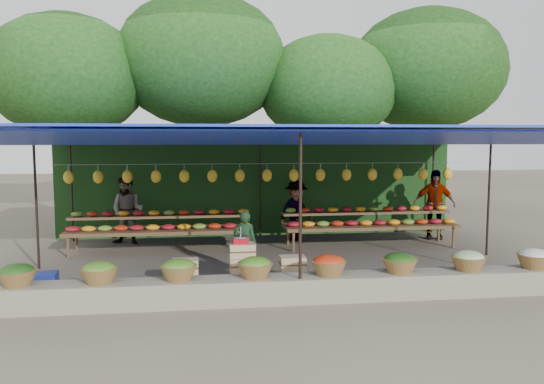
{
  "coord_description": "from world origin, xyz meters",
  "views": [
    {
      "loc": [
        -1.51,
        -10.97,
        2.61
      ],
      "look_at": [
        -0.04,
        0.2,
        1.47
      ],
      "focal_mm": 35.0,
      "sensor_mm": 36.0,
      "label": 1
    }
  ],
  "objects": [
    {
      "name": "ground",
      "position": [
        0.0,
        0.0,
        0.0
      ],
      "size": [
        60.0,
        60.0,
        0.0
      ],
      "primitive_type": "plane",
      "color": "brown",
      "rests_on": "ground"
    },
    {
      "name": "stone_curb",
      "position": [
        0.0,
        -2.75,
        0.2
      ],
      "size": [
        10.6,
        0.55,
        0.4
      ],
      "primitive_type": "cube",
      "color": "slate",
      "rests_on": "ground"
    },
    {
      "name": "stall_canopy",
      "position": [
        0.0,
        0.06,
        2.68
      ],
      "size": [
        10.8,
        6.6,
        2.82
      ],
      "color": "black",
      "rests_on": "ground"
    },
    {
      "name": "produce_baskets",
      "position": [
        -0.1,
        -2.75,
        0.56
      ],
      "size": [
        8.98,
        0.58,
        0.34
      ],
      "color": "brown",
      "rests_on": "stone_curb"
    },
    {
      "name": "netting_backdrop",
      "position": [
        0.0,
        3.15,
        1.25
      ],
      "size": [
        10.6,
        0.06,
        2.5
      ],
      "primitive_type": "cube",
      "color": "#1E4819",
      "rests_on": "ground"
    },
    {
      "name": "tree_row",
      "position": [
        0.5,
        6.09,
        4.7
      ],
      "size": [
        16.51,
        5.5,
        7.12
      ],
      "color": "#372214",
      "rests_on": "ground"
    },
    {
      "name": "fruit_table_left",
      "position": [
        -2.49,
        1.35,
        0.61
      ],
      "size": [
        4.21,
        0.95,
        0.93
      ],
      "color": "brown",
      "rests_on": "ground"
    },
    {
      "name": "fruit_table_right",
      "position": [
        2.51,
        1.35,
        0.61
      ],
      "size": [
        4.21,
        0.95,
        0.93
      ],
      "color": "brown",
      "rests_on": "ground"
    },
    {
      "name": "crate_counter",
      "position": [
        -0.86,
        -1.79,
        0.31
      ],
      "size": [
        2.35,
        0.34,
        0.77
      ],
      "color": "tan",
      "rests_on": "ground"
    },
    {
      "name": "weighing_scale",
      "position": [
        -0.86,
        -1.79,
        0.84
      ],
      "size": [
        0.28,
        0.28,
        0.3
      ],
      "color": "red",
      "rests_on": "crate_counter"
    },
    {
      "name": "vendor_seated",
      "position": [
        -0.72,
        -1.02,
        0.62
      ],
      "size": [
        0.52,
        0.43,
        1.24
      ],
      "primitive_type": "imported",
      "rotation": [
        0.0,
        0.0,
        2.81
      ],
      "color": "#18351C",
      "rests_on": "ground"
    },
    {
      "name": "customer_left",
      "position": [
        -3.36,
        2.34,
        0.84
      ],
      "size": [
        0.96,
        0.84,
        1.68
      ],
      "primitive_type": "imported",
      "rotation": [
        0.0,
        0.0,
        -0.29
      ],
      "color": "slate",
      "rests_on": "ground"
    },
    {
      "name": "customer_mid",
      "position": [
        0.86,
        2.26,
        0.77
      ],
      "size": [
        1.14,
        0.96,
        1.54
      ],
      "primitive_type": "imported",
      "rotation": [
        0.0,
        0.0,
        0.48
      ],
      "color": "slate",
      "rests_on": "ground"
    },
    {
      "name": "customer_right",
      "position": [
        4.45,
        2.02,
        0.9
      ],
      "size": [
        1.14,
        0.74,
        1.8
      ],
      "primitive_type": "imported",
      "rotation": [
        0.0,
        0.0,
        -0.31
      ],
      "color": "slate",
      "rests_on": "ground"
    },
    {
      "name": "blue_crate_back",
      "position": [
        -4.28,
        -1.64,
        0.15
      ],
      "size": [
        0.54,
        0.41,
        0.31
      ],
      "primitive_type": "cube",
      "rotation": [
        0.0,
        0.0,
        0.08
      ],
      "color": "navy",
      "rests_on": "ground"
    }
  ]
}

